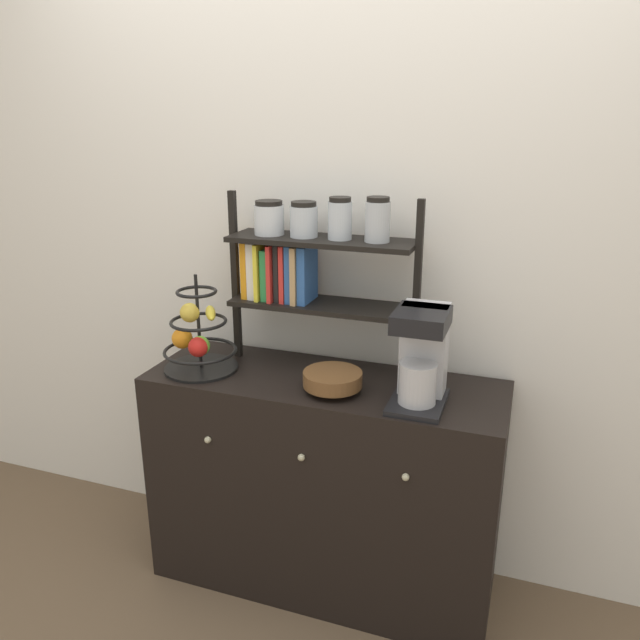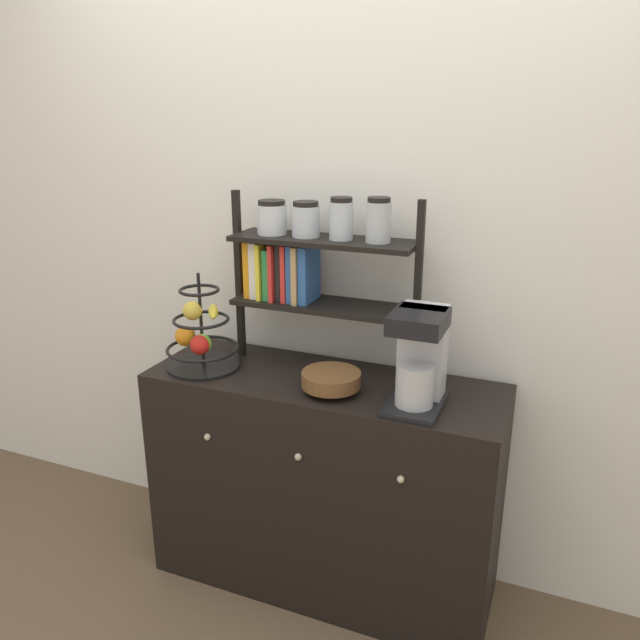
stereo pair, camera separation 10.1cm
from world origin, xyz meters
name	(u,v)px [view 1 (the left image)]	position (x,y,z in m)	size (l,w,h in m)	color
ground_plane	(304,615)	(0.00, 0.00, 0.00)	(12.00, 12.00, 0.00)	brown
wall_back	(348,238)	(0.00, 0.48, 1.30)	(7.00, 0.05, 2.60)	silver
sideboard	(324,483)	(0.00, 0.22, 0.42)	(1.27, 0.45, 0.84)	black
coffee_maker	(422,355)	(0.35, 0.16, 1.00)	(0.17, 0.24, 0.32)	black
fruit_stand	(197,339)	(-0.46, 0.15, 0.96)	(0.27, 0.27, 0.36)	black
wooden_bowl	(333,380)	(0.06, 0.14, 0.88)	(0.20, 0.20, 0.07)	brown
shelf_hutch	(305,258)	(-0.11, 0.33, 1.25)	(0.70, 0.20, 0.63)	black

